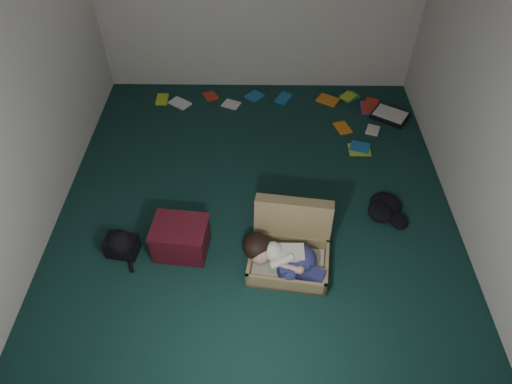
{
  "coord_description": "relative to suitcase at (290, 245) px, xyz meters",
  "views": [
    {
      "loc": [
        0.04,
        -3.19,
        3.48
      ],
      "look_at": [
        0.0,
        -0.15,
        0.35
      ],
      "focal_mm": 32.0,
      "sensor_mm": 36.0,
      "label": 1
    }
  ],
  "objects": [
    {
      "name": "wall_left",
      "position": [
        -2.32,
        0.63,
        1.14
      ],
      "size": [
        0.0,
        4.5,
        4.5
      ],
      "primitive_type": "plane",
      "rotation": [
        1.57,
        0.0,
        1.57
      ],
      "color": "silver",
      "rests_on": "ground"
    },
    {
      "name": "book_scatter",
      "position": [
        0.12,
        2.33,
        -0.15
      ],
      "size": [
        2.99,
        1.34,
        0.02
      ],
      "color": "#B5CD24",
      "rests_on": "floor"
    },
    {
      "name": "paper_tray",
      "position": [
        1.35,
        2.17,
        -0.13
      ],
      "size": [
        0.53,
        0.5,
        0.06
      ],
      "rotation": [
        0.0,
        0.0,
        -0.56
      ],
      "color": "black",
      "rests_on": "floor"
    },
    {
      "name": "floor",
      "position": [
        -0.32,
        0.63,
        -0.16
      ],
      "size": [
        4.5,
        4.5,
        0.0
      ],
      "primitive_type": "plane",
      "color": "#102F2B",
      "rests_on": "ground"
    },
    {
      "name": "wall_front",
      "position": [
        -0.32,
        -1.62,
        1.14
      ],
      "size": [
        4.5,
        0.0,
        4.5
      ],
      "primitive_type": "plane",
      "rotation": [
        -1.57,
        0.0,
        0.0
      ],
      "color": "silver",
      "rests_on": "ground"
    },
    {
      "name": "person",
      "position": [
        -0.07,
        -0.17,
        0.04
      ],
      "size": [
        0.75,
        0.44,
        0.32
      ],
      "rotation": [
        0.0,
        0.0,
        -0.13
      ],
      "color": "white",
      "rests_on": "suitcase"
    },
    {
      "name": "clothing_pile",
      "position": [
        1.01,
        0.52,
        -0.09
      ],
      "size": [
        0.46,
        0.4,
        0.13
      ],
      "primitive_type": null,
      "rotation": [
        0.0,
        0.0,
        0.17
      ],
      "color": "black",
      "rests_on": "floor"
    },
    {
      "name": "backpack",
      "position": [
        -1.56,
        0.02,
        -0.05
      ],
      "size": [
        0.4,
        0.34,
        0.21
      ],
      "primitive_type": null,
      "rotation": [
        0.0,
        0.0,
        -0.16
      ],
      "color": "black",
      "rests_on": "floor"
    },
    {
      "name": "suitcase",
      "position": [
        0.0,
        0.0,
        0.0
      ],
      "size": [
        0.8,
        0.78,
        0.52
      ],
      "rotation": [
        0.0,
        0.0,
        -0.13
      ],
      "color": "#998254",
      "rests_on": "floor"
    },
    {
      "name": "maroon_bin",
      "position": [
        -1.01,
        0.05,
        0.02
      ],
      "size": [
        0.53,
        0.44,
        0.34
      ],
      "rotation": [
        0.0,
        0.0,
        -0.11
      ],
      "color": "#480E19",
      "rests_on": "floor"
    },
    {
      "name": "wall_right",
      "position": [
        1.68,
        0.63,
        1.14
      ],
      "size": [
        0.0,
        4.5,
        4.5
      ],
      "primitive_type": "plane",
      "rotation": [
        1.57,
        0.0,
        -1.57
      ],
      "color": "silver",
      "rests_on": "ground"
    }
  ]
}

